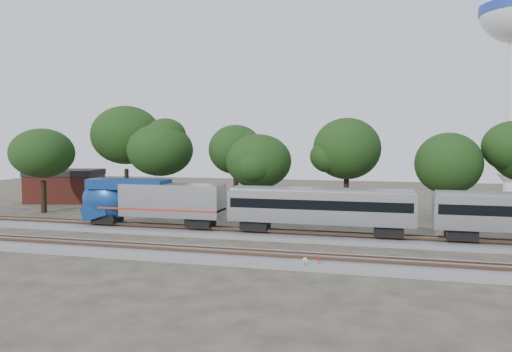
{
  "coord_description": "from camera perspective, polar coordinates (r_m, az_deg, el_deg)",
  "views": [
    {
      "loc": [
        12.07,
        -42.08,
        9.54
      ],
      "look_at": [
        -0.32,
        5.0,
        6.13
      ],
      "focal_mm": 35.0,
      "sensor_mm": 36.0,
      "label": 1
    }
  ],
  "objects": [
    {
      "name": "tree_6",
      "position": [
        64.37,
        21.13,
        1.31
      ],
      "size": [
        6.96,
        6.96,
        9.81
      ],
      "color": "black",
      "rests_on": "ground"
    },
    {
      "name": "switch_stand_red",
      "position": [
        37.95,
        7.2,
        -9.68
      ],
      "size": [
        0.28,
        0.13,
        0.91
      ],
      "rotation": [
        0.0,
        0.0,
        -0.37
      ],
      "color": "#512D19",
      "rests_on": "ground"
    },
    {
      "name": "tree_0",
      "position": [
        71.99,
        -23.24,
        2.42
      ],
      "size": [
        8.1,
        8.1,
        11.43
      ],
      "color": "black",
      "rests_on": "ground"
    },
    {
      "name": "tree_2",
      "position": [
        68.36,
        -10.89,
        2.92
      ],
      "size": [
        8.49,
        8.49,
        11.97
      ],
      "color": "black",
      "rests_on": "ground"
    },
    {
      "name": "tree_1",
      "position": [
        73.41,
        -14.65,
        4.53
      ],
      "size": [
        10.56,
        10.56,
        14.89
      ],
      "color": "black",
      "rests_on": "ground"
    },
    {
      "name": "tree_5",
      "position": [
        65.67,
        10.33,
        3.08
      ],
      "size": [
        8.71,
        8.71,
        12.28
      ],
      "color": "black",
      "rests_on": "ground"
    },
    {
      "name": "tree_3",
      "position": [
        67.08,
        -2.33,
        3.02
      ],
      "size": [
        8.55,
        8.55,
        12.06
      ],
      "color": "black",
      "rests_on": "ground"
    },
    {
      "name": "switch_stand_white",
      "position": [
        37.3,
        5.61,
        -9.81
      ],
      "size": [
        0.32,
        0.06,
        1.02
      ],
      "rotation": [
        0.0,
        0.0,
        0.07
      ],
      "color": "#512D19",
      "rests_on": "ground"
    },
    {
      "name": "switch_lever",
      "position": [
        37.9,
        4.88,
        -10.36
      ],
      "size": [
        0.53,
        0.35,
        0.3
      ],
      "primitive_type": "cube",
      "rotation": [
        0.0,
        0.0,
        0.11
      ],
      "color": "#512D19",
      "rests_on": "ground"
    },
    {
      "name": "brick_building",
      "position": [
        84.22,
        -20.96,
        -1.02
      ],
      "size": [
        11.95,
        9.62,
        5.07
      ],
      "rotation": [
        0.0,
        0.0,
        0.23
      ],
      "color": "maroon",
      "rests_on": "ground"
    },
    {
      "name": "tree_4",
      "position": [
        62.62,
        0.31,
        1.67
      ],
      "size": [
        7.13,
        7.13,
        10.05
      ],
      "color": "black",
      "rests_on": "ground"
    },
    {
      "name": "ground",
      "position": [
        44.81,
        -1.25,
        -8.29
      ],
      "size": [
        160.0,
        160.0,
        0.0
      ],
      "primitive_type": "plane",
      "color": "#383328",
      "rests_on": "ground"
    },
    {
      "name": "track_near",
      "position": [
        41.03,
        -2.81,
        -9.15
      ],
      "size": [
        160.0,
        5.0,
        0.73
      ],
      "color": "slate",
      "rests_on": "ground"
    },
    {
      "name": "track_far",
      "position": [
        50.44,
        0.64,
        -6.66
      ],
      "size": [
        160.0,
        5.0,
        0.73
      ],
      "color": "slate",
      "rests_on": "ground"
    }
  ]
}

